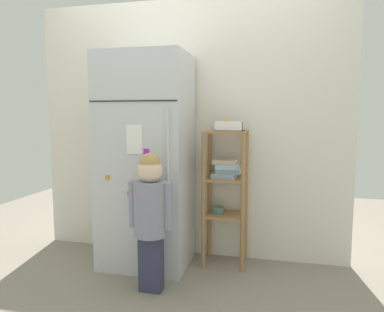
{
  "coord_description": "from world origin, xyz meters",
  "views": [
    {
      "loc": [
        0.77,
        -2.76,
        1.25
      ],
      "look_at": [
        0.11,
        0.02,
        0.93
      ],
      "focal_mm": 33.59,
      "sensor_mm": 36.0,
      "label": 1
    }
  ],
  "objects_px": {
    "child_standing": "(151,208)",
    "refrigerator": "(146,161)",
    "fruit_bin": "(229,126)",
    "pantry_shelf_unit": "(225,183)"
  },
  "relations": [
    {
      "from": "child_standing",
      "to": "pantry_shelf_unit",
      "type": "height_order",
      "value": "pantry_shelf_unit"
    },
    {
      "from": "child_standing",
      "to": "fruit_bin",
      "type": "distance_m",
      "value": 0.94
    },
    {
      "from": "refrigerator",
      "to": "fruit_bin",
      "type": "bearing_deg",
      "value": 11.7
    },
    {
      "from": "child_standing",
      "to": "refrigerator",
      "type": "bearing_deg",
      "value": 113.48
    },
    {
      "from": "refrigerator",
      "to": "pantry_shelf_unit",
      "type": "height_order",
      "value": "refrigerator"
    },
    {
      "from": "refrigerator",
      "to": "pantry_shelf_unit",
      "type": "xyz_separation_m",
      "value": [
        0.64,
        0.14,
        -0.18
      ]
    },
    {
      "from": "refrigerator",
      "to": "fruit_bin",
      "type": "relative_size",
      "value": 7.58
    },
    {
      "from": "child_standing",
      "to": "pantry_shelf_unit",
      "type": "relative_size",
      "value": 0.88
    },
    {
      "from": "pantry_shelf_unit",
      "to": "fruit_bin",
      "type": "height_order",
      "value": "fruit_bin"
    },
    {
      "from": "refrigerator",
      "to": "pantry_shelf_unit",
      "type": "bearing_deg",
      "value": 11.94
    }
  ]
}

